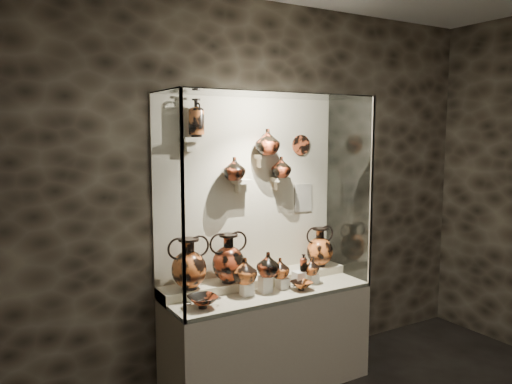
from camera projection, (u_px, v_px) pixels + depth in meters
wall_back at (248, 192)px, 4.26m from camera, size 5.00×0.02×3.20m
plinth at (267, 339)px, 4.13m from camera, size 1.70×0.60×0.80m
front_tier at (267, 291)px, 4.08m from camera, size 1.68×0.58×0.03m
rear_tier at (256, 281)px, 4.22m from camera, size 1.70×0.25×0.10m
back_panel at (248, 192)px, 4.25m from camera, size 1.70×0.03×1.60m
glass_front at (288, 200)px, 3.73m from camera, size 1.70×0.01×1.60m
glass_left at (167, 204)px, 3.56m from camera, size 0.01×0.60×1.60m
glass_right at (348, 190)px, 4.41m from camera, size 0.01×0.60×1.60m
glass_top at (268, 95)px, 3.89m from camera, size 1.70×0.60×0.01m
frame_post_left at (183, 209)px, 3.31m from camera, size 0.02×0.02×1.60m
frame_post_right at (371, 193)px, 4.16m from camera, size 0.02×0.02×1.60m
pedestal_a at (247, 289)px, 3.92m from camera, size 0.09×0.09×0.10m
pedestal_b at (265, 284)px, 4.00m from camera, size 0.09×0.09×0.13m
pedestal_c at (283, 283)px, 4.09m from camera, size 0.09×0.09×0.09m
pedestal_d at (299, 278)px, 4.17m from camera, size 0.09×0.09×0.12m
pedestal_e at (312, 278)px, 4.24m from camera, size 0.09×0.09×0.08m
bracket_ul at (191, 139)px, 3.86m from camera, size 0.14×0.12×0.04m
bracket_ca at (242, 181)px, 4.13m from camera, size 0.14×0.12×0.04m
bracket_cb at (262, 157)px, 4.20m from camera, size 0.10×0.12×0.04m
bracket_cc at (280, 179)px, 4.32m from camera, size 0.14×0.12×0.04m
amphora_left at (189, 263)px, 3.84m from camera, size 0.33×0.33×0.40m
amphora_mid at (228, 258)px, 4.01m from camera, size 0.37×0.37×0.40m
amphora_right at (320, 247)px, 4.50m from camera, size 0.29×0.29×0.35m
jug_a at (245, 271)px, 3.89m from camera, size 0.24×0.24×0.20m
jug_b at (268, 264)px, 3.98m from camera, size 0.24×0.24×0.20m
jug_c at (280, 268)px, 4.07m from camera, size 0.20×0.20×0.17m
jug_e at (311, 266)px, 4.20m from camera, size 0.14×0.14×0.14m
lekythos_small at (303, 262)px, 4.15m from camera, size 0.08×0.08×0.17m
kylix_left at (202, 301)px, 3.63m from camera, size 0.31×0.28×0.11m
kylix_right at (301, 285)px, 4.05m from camera, size 0.23×0.20×0.09m
lekythos_tall at (196, 115)px, 3.84m from camera, size 0.17×0.17×0.33m
ovoid_vase_a at (234, 169)px, 4.03m from camera, size 0.18×0.18×0.19m
ovoid_vase_b at (267, 142)px, 4.15m from camera, size 0.26×0.26×0.22m
ovoid_vase_c at (281, 167)px, 4.27m from camera, size 0.22×0.22×0.18m
wall_plate at (301, 145)px, 4.45m from camera, size 0.18×0.02×0.18m
info_placard at (303, 198)px, 4.53m from camera, size 0.19×0.01×0.25m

